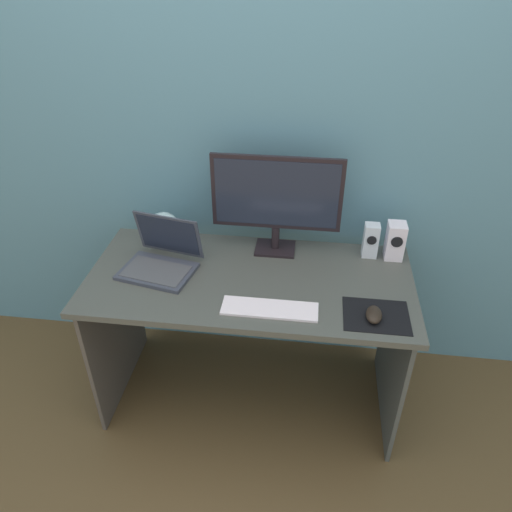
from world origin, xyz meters
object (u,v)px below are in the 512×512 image
laptop (161,259)px  mouse (374,315)px  speaker_near_monitor (371,240)px  fishbowl (164,228)px  keyboard_external (270,309)px  speaker_right (395,241)px  monitor (276,199)px

laptop → mouse: 0.92m
laptop → mouse: laptop is taller
mouse → speaker_near_monitor: bearing=91.9°
speaker_near_monitor → laptop: size_ratio=0.46×
speaker_near_monitor → laptop: bearing=-166.8°
speaker_near_monitor → fishbowl: 0.95m
fishbowl → keyboard_external: size_ratio=0.40×
fishbowl → keyboard_external: bearing=-39.1°
speaker_right → fishbowl: (-1.05, 0.01, -0.01)m
speaker_near_monitor → mouse: 0.44m
speaker_right → laptop: bearing=-168.1°
speaker_right → fishbowl: 1.05m
speaker_near_monitor → mouse: speaker_near_monitor is taller
keyboard_external → mouse: size_ratio=3.73×
monitor → fishbowl: (-0.52, 0.01, -0.19)m
speaker_right → speaker_near_monitor: size_ratio=1.07×
monitor → fishbowl: monitor is taller
speaker_right → mouse: 0.46m
monitor → keyboard_external: monitor is taller
laptop → keyboard_external: size_ratio=0.93×
monitor → mouse: bearing=-46.3°
monitor → speaker_near_monitor: bearing=0.8°
laptop → fishbowl: bearing=102.4°
speaker_near_monitor → fishbowl: size_ratio=1.07×
fishbowl → laptop: bearing=-77.6°
speaker_right → speaker_near_monitor: 0.11m
laptop → monitor: bearing=23.4°
speaker_right → speaker_near_monitor: (-0.10, 0.00, -0.01)m
keyboard_external → mouse: mouse is taller
laptop → keyboard_external: 0.54m
monitor → laptop: bearing=-156.6°
laptop → mouse: bearing=-14.3°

